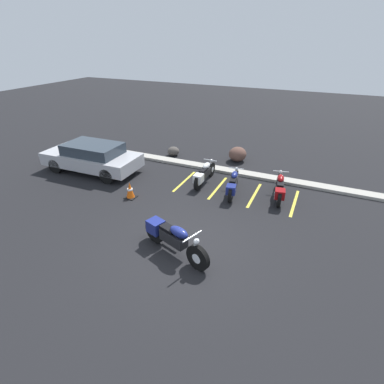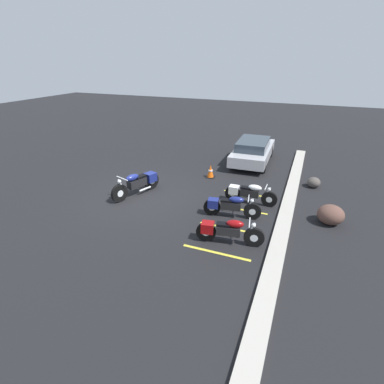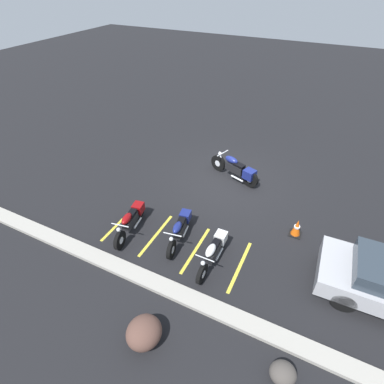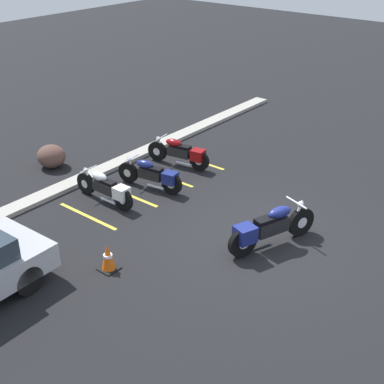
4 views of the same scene
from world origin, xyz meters
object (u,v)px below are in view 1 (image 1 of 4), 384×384
Objects in this scene: parked_bike_1 at (233,184)px; parked_bike_0 at (204,174)px; parked_bike_2 at (280,188)px; car_silver at (92,157)px; landscape_rock_0 at (238,154)px; motorcycle_navy_featured at (172,237)px; landscape_rock_1 at (173,151)px; traffic_cone at (130,191)px.

parked_bike_0 is at bearing 64.63° from parked_bike_1.
parked_bike_0 is 3.03m from parked_bike_2.
car_silver is (-6.35, -0.45, 0.25)m from parked_bike_1.
car_silver is 6.73m from landscape_rock_0.
motorcycle_navy_featured is 3.96× the size of landscape_rock_1.
motorcycle_navy_featured is 4.93m from parked_bike_2.
parked_bike_0 is at bearing 47.60° from traffic_cone.
motorcycle_navy_featured is 3.66m from traffic_cone.
parked_bike_1 reaches higher than traffic_cone.
parked_bike_0 is 2.31× the size of landscape_rock_0.
landscape_rock_0 is at bearing -9.73° from parked_bike_0.
car_silver is (-5.00, -0.84, 0.25)m from parked_bike_0.
car_silver is 6.91× the size of traffic_cone.
parked_bike_2 reaches higher than parked_bike_0.
parked_bike_2 is at bearing -50.33° from landscape_rock_0.
landscape_rock_1 is (-4.01, 2.78, -0.21)m from parked_bike_1.
parked_bike_1 reaches higher than landscape_rock_1.
traffic_cone is at bearing -116.16° from landscape_rock_0.
motorcycle_navy_featured is 7.69m from landscape_rock_1.
landscape_rock_0 is at bearing 111.90° from motorcycle_navy_featured.
parked_bike_2 is at bearing -90.23° from parked_bike_0.
parked_bike_2 is 6.17m from landscape_rock_1.
parked_bike_1 is 3.50× the size of landscape_rock_1.
parked_bike_0 is 5.07m from car_silver.
parked_bike_1 is 4.88m from landscape_rock_1.
landscape_rock_1 is (-3.17, -0.62, -0.12)m from landscape_rock_0.
parked_bike_2 is at bearing -86.47° from parked_bike_1.
parked_bike_1 is at bearing -177.53° from car_silver.
parked_bike_2 is 3.34× the size of traffic_cone.
traffic_cone is (2.94, -1.41, -0.38)m from car_silver.
motorcycle_navy_featured is 6.89m from car_silver.
motorcycle_navy_featured is at bearing 144.37° from parked_bike_2.
car_silver reaches higher than landscape_rock_1.
traffic_cone is (-2.58, -5.25, -0.05)m from landscape_rock_0.
parked_bike_0 reaches higher than landscape_rock_0.
motorcycle_navy_featured is at bearing -168.82° from parked_bike_0.
parked_bike_0 is at bearing -99.89° from landscape_rock_0.
motorcycle_navy_featured is at bearing -87.36° from landscape_rock_0.
car_silver is at bearing -145.15° from landscape_rock_0.
parked_bike_2 is at bearing 83.26° from motorcycle_navy_featured.
parked_bike_1 is 0.98× the size of parked_bike_2.
landscape_rock_0 is (5.52, 3.84, -0.34)m from car_silver.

